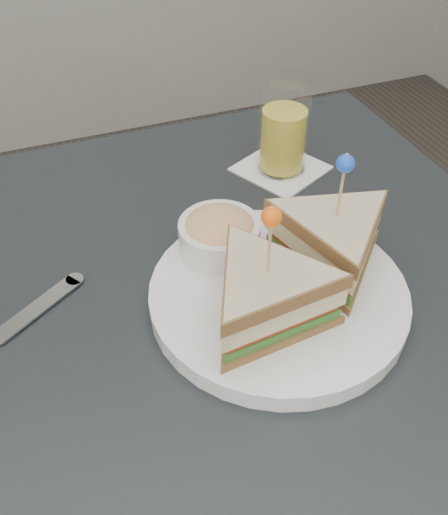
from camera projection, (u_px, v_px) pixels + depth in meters
table at (219, 342)px, 0.70m from camera, size 0.80×0.80×0.75m
plate_meal at (287, 270)px, 0.61m from camera, size 0.38×0.38×0.17m
cutlery_knife at (2, 335)px, 0.60m from camera, size 0.18×0.13×0.01m
drink_set at (284, 131)px, 0.80m from camera, size 0.15×0.15×0.14m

